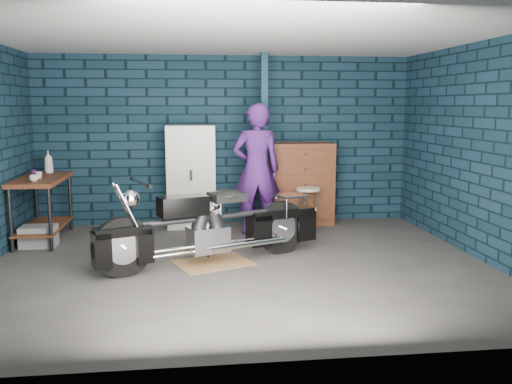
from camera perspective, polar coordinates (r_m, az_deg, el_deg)
ground at (r=6.60m, az=-1.63°, el=-7.76°), size 6.00×6.00×0.00m
room_walls at (r=6.87m, az=-2.14°, el=9.01°), size 6.02×5.01×2.71m
support_post at (r=8.34m, az=0.86°, el=5.24°), size 0.10×0.10×2.70m
workbench at (r=8.28m, az=-21.53°, el=-1.68°), size 0.60×1.40×0.91m
drip_mat at (r=6.72m, az=-4.54°, el=-7.43°), size 1.07×0.94×0.01m
motorcycle at (r=6.59m, az=-4.60°, el=-2.95°), size 2.53×1.52×1.08m
person at (r=8.03m, az=0.06°, el=2.38°), size 0.73×0.49×1.95m
storage_bin at (r=8.00m, az=-21.90°, el=-4.35°), size 0.46×0.33×0.29m
locker at (r=8.59m, az=-6.86°, el=1.63°), size 0.75×0.54×1.61m
tool_chest at (r=8.79m, az=4.83°, el=0.88°), size 0.99×0.55×1.32m
shop_stool at (r=8.36m, az=5.47°, el=-1.81°), size 0.45×0.45×0.67m
cup_a at (r=7.78m, az=-22.37°, el=1.34°), size 0.12×0.12×0.09m
cup_b at (r=8.08m, az=-21.90°, el=1.65°), size 0.11×0.11×0.09m
mug_purple at (r=8.34m, az=-22.40°, el=1.85°), size 0.08×0.08×0.10m
bottle at (r=8.68m, az=-21.01°, el=2.99°), size 0.15×0.15×0.34m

